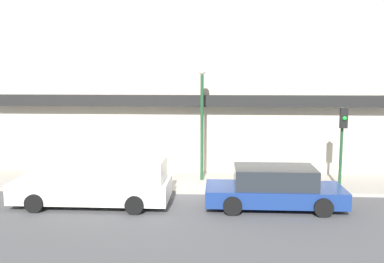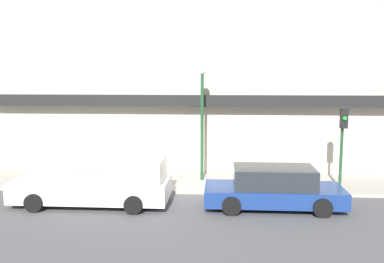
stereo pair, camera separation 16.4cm
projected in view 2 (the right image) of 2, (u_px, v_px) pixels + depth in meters
ground_plane at (182, 194)px, 16.98m from camera, size 80.00×80.00×0.00m
sidewalk at (186, 182)px, 18.59m from camera, size 36.00×3.27×0.14m
building at (191, 84)px, 21.11m from camera, size 19.80×3.80×10.59m
pickup_truck at (103, 184)px, 15.59m from camera, size 5.62×2.32×1.71m
parked_car at (274, 188)px, 15.18m from camera, size 4.87×2.12×1.47m
fire_hydrant at (253, 178)px, 17.64m from camera, size 0.17×0.17×0.64m
street_lamp at (202, 109)px, 18.31m from camera, size 0.36×0.36×4.92m
traffic_light at (343, 133)px, 16.89m from camera, size 0.28×0.42×3.28m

